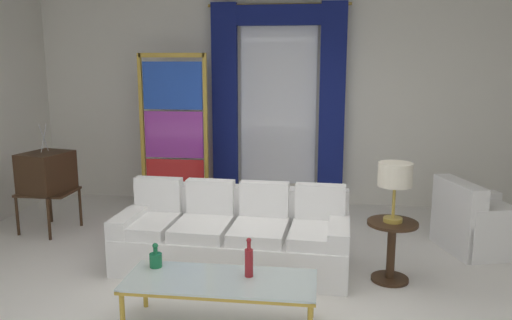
# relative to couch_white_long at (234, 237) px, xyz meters

# --- Properties ---
(ground_plane) EXTENTS (16.00, 16.00, 0.00)m
(ground_plane) POSITION_rel_couch_white_long_xyz_m (0.26, -0.53, -0.31)
(ground_plane) COLOR white
(wall_rear) EXTENTS (8.00, 0.12, 3.00)m
(wall_rear) POSITION_rel_couch_white_long_xyz_m (0.26, 2.53, 1.19)
(wall_rear) COLOR white
(wall_rear) RESTS_ON ground
(curtained_window) EXTENTS (2.00, 0.17, 2.70)m
(curtained_window) POSITION_rel_couch_white_long_xyz_m (0.24, 2.37, 1.44)
(curtained_window) COLOR white
(curtained_window) RESTS_ON ground
(couch_white_long) EXTENTS (2.38, 1.02, 0.86)m
(couch_white_long) POSITION_rel_couch_white_long_xyz_m (0.00, 0.00, 0.00)
(couch_white_long) COLOR white
(couch_white_long) RESTS_ON ground
(coffee_table) EXTENTS (1.51, 0.58, 0.41)m
(coffee_table) POSITION_rel_couch_white_long_xyz_m (0.11, -1.26, 0.07)
(coffee_table) COLOR silver
(coffee_table) RESTS_ON ground
(bottle_blue_decanter) EXTENTS (0.10, 0.10, 0.21)m
(bottle_blue_decanter) POSITION_rel_couch_white_long_xyz_m (-0.47, -1.09, 0.18)
(bottle_blue_decanter) COLOR #196B3D
(bottle_blue_decanter) RESTS_ON coffee_table
(bottle_crystal_tall) EXTENTS (0.07, 0.07, 0.32)m
(bottle_crystal_tall) POSITION_rel_couch_white_long_xyz_m (0.33, -1.18, 0.23)
(bottle_crystal_tall) COLOR maroon
(bottle_crystal_tall) RESTS_ON coffee_table
(vintage_tv) EXTENTS (0.63, 0.69, 1.35)m
(vintage_tv) POSITION_rel_couch_white_long_xyz_m (-2.48, 0.79, 0.42)
(vintage_tv) COLOR #382314
(vintage_tv) RESTS_ON ground
(armchair_white) EXTENTS (1.01, 1.00, 0.80)m
(armchair_white) POSITION_rel_couch_white_long_xyz_m (2.63, 0.78, -0.02)
(armchair_white) COLOR white
(armchair_white) RESTS_ON ground
(stained_glass_divider) EXTENTS (0.95, 0.05, 2.20)m
(stained_glass_divider) POSITION_rel_couch_white_long_xyz_m (-1.14, 1.77, 0.75)
(stained_glass_divider) COLOR gold
(stained_glass_divider) RESTS_ON ground
(peacock_figurine) EXTENTS (0.44, 0.60, 0.50)m
(peacock_figurine) POSITION_rel_couch_white_long_xyz_m (-0.70, 1.45, -0.09)
(peacock_figurine) COLOR beige
(peacock_figurine) RESTS_ON ground
(round_side_table) EXTENTS (0.48, 0.48, 0.59)m
(round_side_table) POSITION_rel_couch_white_long_xyz_m (1.56, -0.18, 0.05)
(round_side_table) COLOR #382314
(round_side_table) RESTS_ON ground
(table_lamp_brass) EXTENTS (0.32, 0.32, 0.57)m
(table_lamp_brass) POSITION_rel_couch_white_long_xyz_m (1.56, -0.18, 0.72)
(table_lamp_brass) COLOR #B29338
(table_lamp_brass) RESTS_ON round_side_table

